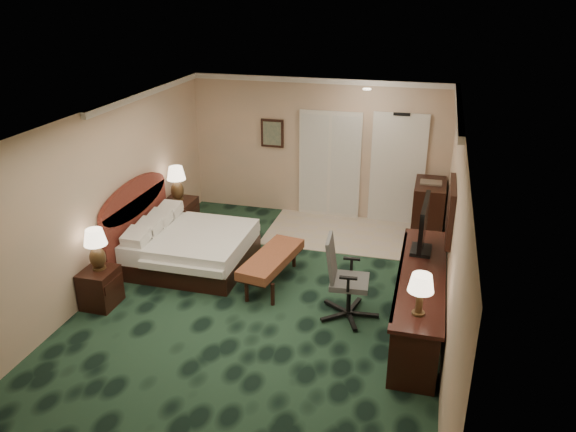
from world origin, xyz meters
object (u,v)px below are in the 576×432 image
(lamp_near, at_px, (97,249))
(lamp_far, at_px, (177,183))
(tv, at_px, (423,227))
(desk_chair, at_px, (350,278))
(nightstand_near, at_px, (100,288))
(nightstand_far, at_px, (180,217))
(bed_bench, at_px, (272,269))
(minibar, at_px, (428,210))
(desk, at_px, (419,300))
(bed, at_px, (192,249))

(lamp_near, distance_m, lamp_far, 2.54)
(lamp_near, xyz_separation_m, tv, (4.40, 1.20, 0.33))
(lamp_near, bearing_deg, desk_chair, 9.30)
(nightstand_near, bearing_deg, desk_chair, 10.26)
(nightstand_far, distance_m, bed_bench, 2.53)
(desk_chair, relative_size, minibar, 1.16)
(lamp_near, height_order, bed_bench, lamp_near)
(nightstand_far, relative_size, minibar, 0.65)
(nightstand_near, bearing_deg, lamp_far, 89.45)
(lamp_near, distance_m, bed_bench, 2.58)
(desk, xyz_separation_m, tv, (-0.04, 0.64, 0.79))
(bed_bench, xyz_separation_m, desk_chair, (1.30, -0.62, 0.35))
(bed, height_order, nightstand_far, nightstand_far)
(lamp_far, relative_size, desk, 0.22)
(bed_bench, bearing_deg, nightstand_near, -140.99)
(lamp_near, height_order, desk, lamp_near)
(minibar, bearing_deg, desk_chair, -107.38)
(desk_chair, bearing_deg, lamp_far, 146.03)
(nightstand_far, height_order, tv, tv)
(lamp_near, bearing_deg, nightstand_near, -80.00)
(tv, bearing_deg, nightstand_far, 165.68)
(bed_bench, height_order, tv, tv)
(bed_bench, height_order, desk_chair, desk_chair)
(bed_bench, relative_size, tv, 1.48)
(bed_bench, bearing_deg, desk, -6.55)
(nightstand_far, bearing_deg, minibar, 13.88)
(bed_bench, relative_size, minibar, 1.40)
(lamp_far, xyz_separation_m, bed_bench, (2.17, -1.35, -0.74))
(nightstand_near, xyz_separation_m, desk, (4.43, 0.61, 0.13))
(bed, distance_m, desk, 3.78)
(nightstand_far, height_order, minibar, minibar)
(lamp_near, distance_m, desk_chair, 3.56)
(bed_bench, bearing_deg, desk_chair, -16.13)
(tv, height_order, desk_chair, tv)
(bed, relative_size, bed_bench, 1.26)
(bed_bench, bearing_deg, nightstand_far, 157.68)
(lamp_far, distance_m, desk, 4.87)
(lamp_near, xyz_separation_m, minibar, (4.45, 3.60, -0.35))
(desk, bearing_deg, tv, 93.75)
(desk, distance_m, desk_chair, 0.96)
(bed, height_order, bed_bench, bed)
(desk, bearing_deg, minibar, 89.89)
(nightstand_far, xyz_separation_m, bed_bench, (2.15, -1.32, -0.09))
(nightstand_near, xyz_separation_m, lamp_far, (0.02, 2.60, 0.70))
(lamp_far, relative_size, tv, 0.65)
(desk_chair, height_order, minibar, desk_chair)
(lamp_near, relative_size, bed_bench, 0.43)
(bed, bearing_deg, nightstand_far, 123.88)
(nightstand_near, xyz_separation_m, tv, (4.39, 1.25, 0.91))
(bed, distance_m, bed_bench, 1.45)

